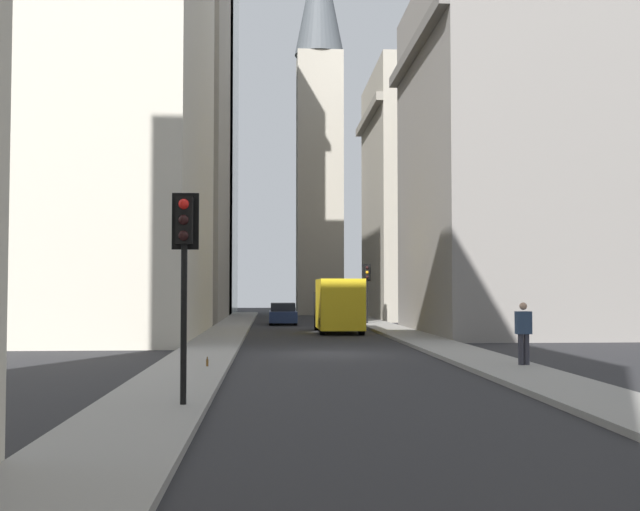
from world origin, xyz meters
TOP-DOWN VIEW (x-y plane):
  - ground_plane at (0.00, 0.00)m, footprint 135.00×135.00m
  - sidewalk_right at (0.00, 4.50)m, footprint 90.00×2.20m
  - sidewalk_left at (0.00, -4.50)m, footprint 90.00×2.20m
  - building_left_far at (31.43, -10.59)m, footprint 12.99×10.50m
  - building_left_midfar at (11.98, -10.59)m, footprint 14.16×10.50m
  - building_right_midfar at (9.85, 10.60)m, footprint 15.95×10.00m
  - building_right_far at (31.14, 10.60)m, footprint 18.19×10.50m
  - church_spire at (42.32, -2.23)m, footprint 4.55×4.55m
  - delivery_truck at (13.37, -1.40)m, footprint 6.46×2.25m
  - sedan_navy at (22.82, 1.40)m, footprint 4.30×1.78m
  - traffic_light_foreground at (-12.94, 3.85)m, footprint 0.43×0.52m
  - traffic_light_midblock at (21.34, -3.96)m, footprint 0.43×0.52m
  - pedestrian at (-5.89, -5.11)m, footprint 0.26×0.44m
  - discarded_bottle at (-5.72, 3.99)m, footprint 0.07×0.07m

SIDE VIEW (x-z plane):
  - ground_plane at x=0.00m, z-range 0.00..0.00m
  - sidewalk_right at x=0.00m, z-range 0.00..0.14m
  - sidewalk_left at x=0.00m, z-range 0.00..0.14m
  - discarded_bottle at x=-5.72m, z-range 0.11..0.38m
  - sedan_navy at x=22.82m, z-range -0.04..1.37m
  - pedestrian at x=-5.89m, z-range 0.22..2.03m
  - delivery_truck at x=13.37m, z-range 0.04..2.88m
  - traffic_light_midblock at x=21.34m, z-range 1.03..4.82m
  - traffic_light_foreground at x=-12.94m, z-range 1.09..5.15m
  - building_left_midfar at x=11.98m, z-range 0.01..18.58m
  - building_left_far at x=31.43m, z-range 0.01..19.08m
  - building_right_midfar at x=9.85m, z-range 0.00..25.90m
  - building_right_far at x=31.14m, z-range 0.01..32.24m
  - church_spire at x=42.32m, z-range 0.77..36.31m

